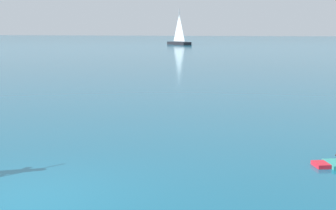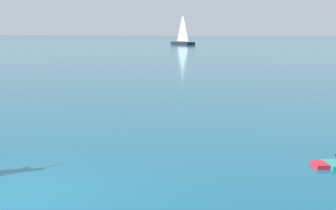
{
  "view_description": "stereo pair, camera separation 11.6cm",
  "coord_description": "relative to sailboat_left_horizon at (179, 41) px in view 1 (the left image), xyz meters",
  "views": [
    {
      "loc": [
        4.86,
        -7.32,
        2.95
      ],
      "look_at": [
        1.01,
        6.18,
        0.82
      ],
      "focal_mm": 53.47,
      "sensor_mm": 36.0,
      "label": 1
    },
    {
      "loc": [
        4.97,
        -7.28,
        2.95
      ],
      "look_at": [
        1.01,
        6.18,
        0.82
      ],
      "focal_mm": 53.47,
      "sensor_mm": 36.0,
      "label": 2
    }
  ],
  "objects": [
    {
      "name": "ground",
      "position": [
        19.65,
        -86.31,
        -0.78
      ],
      "size": [
        440.0,
        440.0,
        0.0
      ],
      "primitive_type": "plane",
      "color": "#145B7A"
    },
    {
      "name": "sailboat_left_horizon",
      "position": [
        0.0,
        0.0,
        0.0
      ],
      "size": [
        5.6,
        5.42,
        6.82
      ],
      "rotation": [
        0.0,
        0.0,
        5.53
      ],
      "color": "black",
      "rests_on": "ground"
    }
  ]
}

